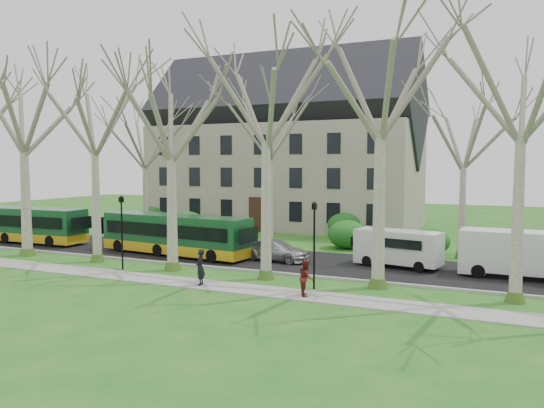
# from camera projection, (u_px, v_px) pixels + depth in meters

# --- Properties ---
(ground) EXTENTS (120.00, 120.00, 0.00)m
(ground) POSITION_uv_depth(u_px,v_px,m) (219.00, 275.00, 29.85)
(ground) COLOR #1E641C
(ground) RESTS_ON ground
(sidewalk) EXTENTS (70.00, 2.00, 0.06)m
(sidewalk) POSITION_uv_depth(u_px,v_px,m) (195.00, 284.00, 27.57)
(sidewalk) COLOR gray
(sidewalk) RESTS_ON ground
(road) EXTENTS (80.00, 8.00, 0.06)m
(road) POSITION_uv_depth(u_px,v_px,m) (261.00, 259.00, 34.85)
(road) COLOR black
(road) RESTS_ON ground
(curb) EXTENTS (80.00, 0.25, 0.14)m
(curb) POSITION_uv_depth(u_px,v_px,m) (232.00, 269.00, 31.21)
(curb) COLOR #A5A39E
(curb) RESTS_ON ground
(building) EXTENTS (26.50, 12.20, 16.00)m
(building) POSITION_uv_depth(u_px,v_px,m) (285.00, 146.00, 53.52)
(building) COLOR gray
(building) RESTS_ON ground
(tree_row_verge) EXTENTS (49.00, 7.00, 14.00)m
(tree_row_verge) POSITION_uv_depth(u_px,v_px,m) (221.00, 150.00, 29.59)
(tree_row_verge) COLOR gray
(tree_row_verge) RESTS_ON ground
(tree_row_far) EXTENTS (33.00, 7.00, 12.00)m
(tree_row_far) POSITION_uv_depth(u_px,v_px,m) (276.00, 167.00, 39.94)
(tree_row_far) COLOR gray
(tree_row_far) RESTS_ON ground
(lamp_row) EXTENTS (36.22, 0.22, 4.30)m
(lamp_row) POSITION_uv_depth(u_px,v_px,m) (210.00, 232.00, 28.74)
(lamp_row) COLOR black
(lamp_row) RESTS_ON ground
(hedges) EXTENTS (30.60, 8.60, 2.00)m
(hedges) POSITION_uv_depth(u_px,v_px,m) (254.00, 227.00, 44.41)
(hedges) COLOR #1A5618
(hedges) RESTS_ON ground
(bus_lead) EXTENTS (11.38, 2.72, 2.83)m
(bus_lead) POSITION_uv_depth(u_px,v_px,m) (22.00, 224.00, 42.00)
(bus_lead) COLOR #144824
(bus_lead) RESTS_ON road
(bus_follow) EXTENTS (11.47, 3.60, 2.82)m
(bus_follow) POSITION_uv_depth(u_px,v_px,m) (175.00, 234.00, 36.08)
(bus_follow) COLOR #144824
(bus_follow) RESTS_ON road
(sedan) EXTENTS (4.75, 2.38, 1.33)m
(sedan) POSITION_uv_depth(u_px,v_px,m) (276.00, 250.00, 34.02)
(sedan) COLOR #ABACB0
(sedan) RESTS_ON road
(van_a) EXTENTS (5.31, 2.78, 2.21)m
(van_a) POSITION_uv_depth(u_px,v_px,m) (398.00, 249.00, 31.80)
(van_a) COLOR silver
(van_a) RESTS_ON road
(van_b) EXTENTS (5.90, 2.27, 2.55)m
(van_b) POSITION_uv_depth(u_px,v_px,m) (517.00, 254.00, 28.79)
(van_b) COLOR silver
(van_b) RESTS_ON road
(pedestrian_a) EXTENTS (0.64, 0.78, 1.85)m
(pedestrian_a) POSITION_uv_depth(u_px,v_px,m) (200.00, 267.00, 27.06)
(pedestrian_a) COLOR black
(pedestrian_a) RESTS_ON sidewalk
(pedestrian_b) EXTENTS (0.94, 1.02, 1.70)m
(pedestrian_b) POSITION_uv_depth(u_px,v_px,m) (306.00, 278.00, 24.91)
(pedestrian_b) COLOR maroon
(pedestrian_b) RESTS_ON sidewalk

